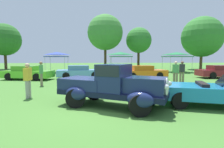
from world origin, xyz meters
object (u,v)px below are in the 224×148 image
(feature_pickup_truck, at_px, (112,85))
(canopy_tent_center_field, at_px, (120,54))
(canopy_tent_right_field, at_px, (177,54))
(spectator_far_side, at_px, (28,79))
(show_car_lime, at_px, (27,73))
(spectator_between_cars, at_px, (182,71))
(show_car_orange, at_px, (143,72))
(neighbor_convertible, at_px, (216,92))
(canopy_tent_left_field, at_px, (57,54))
(spectator_near_truck, at_px, (41,73))
(spectator_by_row, at_px, (176,72))
(show_car_burgundy, at_px, (222,72))
(show_car_skyblue, at_px, (80,72))

(feature_pickup_truck, relative_size, canopy_tent_center_field, 1.60)
(canopy_tent_right_field, bearing_deg, spectator_far_side, -133.98)
(canopy_tent_center_field, bearing_deg, feature_pickup_truck, -98.11)
(show_car_lime, distance_m, spectator_between_cars, 13.19)
(show_car_lime, xyz_separation_m, show_car_orange, (10.54, 0.05, -0.00))
(neighbor_convertible, distance_m, canopy_tent_center_field, 16.64)
(show_car_lime, height_order, show_car_orange, same)
(spectator_between_cars, height_order, canopy_tent_left_field, canopy_tent_left_field)
(neighbor_convertible, height_order, spectator_between_cars, spectator_between_cars)
(show_car_orange, height_order, spectator_near_truck, spectator_near_truck)
(show_car_lime, distance_m, spectator_near_truck, 4.42)
(spectator_by_row, bearing_deg, canopy_tent_left_field, 134.75)
(show_car_orange, height_order, canopy_tent_left_field, canopy_tent_left_field)
(show_car_orange, xyz_separation_m, canopy_tent_right_field, (6.44, 7.02, 1.82))
(show_car_burgundy, height_order, canopy_tent_center_field, canopy_tent_center_field)
(canopy_tent_center_field, bearing_deg, spectator_near_truck, -122.81)
(spectator_by_row, height_order, spectator_far_side, same)
(show_car_orange, bearing_deg, canopy_tent_left_field, 142.01)
(spectator_by_row, relative_size, spectator_far_side, 1.00)
(show_car_burgundy, bearing_deg, spectator_between_cars, -151.67)
(neighbor_convertible, distance_m, show_car_burgundy, 11.84)
(show_car_burgundy, distance_m, canopy_tent_center_field, 11.56)
(neighbor_convertible, xyz_separation_m, canopy_tent_left_field, (-10.23, 17.14, 1.84))
(feature_pickup_truck, bearing_deg, spectator_by_row, 47.68)
(feature_pickup_truck, relative_size, spectator_between_cars, 2.64)
(spectator_between_cars, distance_m, canopy_tent_left_field, 16.08)
(show_car_skyblue, relative_size, spectator_by_row, 2.66)
(canopy_tent_left_field, bearing_deg, show_car_burgundy, -23.93)
(spectator_between_cars, bearing_deg, show_car_orange, 126.68)
(show_car_lime, height_order, canopy_tent_center_field, canopy_tent_center_field)
(feature_pickup_truck, height_order, spectator_by_row, feature_pickup_truck)
(spectator_near_truck, distance_m, spectator_by_row, 9.63)
(show_car_lime, height_order, spectator_near_truck, spectator_near_truck)
(spectator_between_cars, bearing_deg, feature_pickup_truck, -133.40)
(spectator_near_truck, height_order, canopy_tent_right_field, canopy_tent_right_field)
(neighbor_convertible, height_order, canopy_tent_right_field, canopy_tent_right_field)
(show_car_burgundy, xyz_separation_m, spectator_between_cars, (-5.42, -2.92, 0.31))
(show_car_burgundy, bearing_deg, neighbor_convertible, -127.20)
(feature_pickup_truck, height_order, canopy_tent_right_field, canopy_tent_right_field)
(show_car_orange, bearing_deg, spectator_between_cars, -53.32)
(spectator_between_cars, relative_size, canopy_tent_center_field, 0.61)
(show_car_lime, distance_m, canopy_tent_left_field, 7.87)
(show_car_skyblue, bearing_deg, spectator_far_side, -101.00)
(feature_pickup_truck, relative_size, canopy_tent_right_field, 1.39)
(feature_pickup_truck, bearing_deg, show_car_orange, 68.80)
(feature_pickup_truck, bearing_deg, show_car_lime, 126.75)
(show_car_burgundy, distance_m, canopy_tent_right_field, 7.51)
(feature_pickup_truck, height_order, canopy_tent_left_field, canopy_tent_left_field)
(show_car_burgundy, bearing_deg, spectator_far_side, -154.34)
(canopy_tent_left_field, bearing_deg, spectator_near_truck, -82.25)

